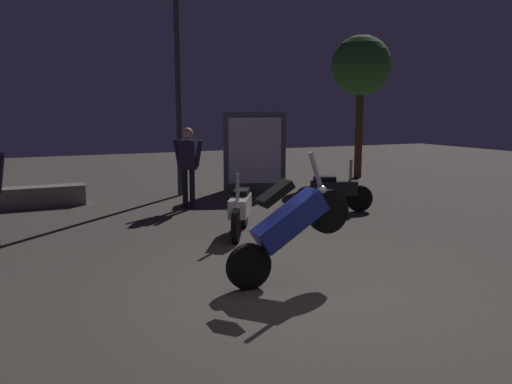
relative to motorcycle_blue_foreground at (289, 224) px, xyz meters
The scene contains 9 objects.
ground_plane 0.81m from the motorcycle_blue_foreground, 76.27° to the right, with size 40.00×40.00×0.00m, color #4C443D.
motorcycle_blue_foreground is the anchor object (origin of this frame).
motorcycle_black_parked_left 4.58m from the motorcycle_blue_foreground, 50.01° to the left, with size 1.60×0.66×1.11m.
motorcycle_white_parked_right 2.58m from the motorcycle_blue_foreground, 80.90° to the left, with size 0.91×1.49×1.11m.
person_rider_beside 5.18m from the motorcycle_blue_foreground, 86.81° to the left, with size 0.60×0.45×1.76m.
streetlamp_near 7.43m from the motorcycle_blue_foreground, 85.05° to the left, with size 0.36×0.36×5.47m.
tree_left_bg 10.66m from the motorcycle_blue_foreground, 49.57° to the left, with size 1.84×1.84×4.40m.
kiosk_billboard 7.13m from the motorcycle_blue_foreground, 69.21° to the left, with size 1.67×1.01×2.10m.
planter_wall_low 7.39m from the motorcycle_blue_foreground, 113.81° to the left, with size 2.51×0.50×0.45m.
Camera 1 is at (-2.95, -5.01, 2.14)m, focal length 35.37 mm.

